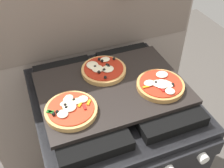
# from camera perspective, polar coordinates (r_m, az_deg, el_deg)

# --- Properties ---
(kitchen_backsplash) EXTENTS (1.10, 0.09, 1.55)m
(kitchen_backsplash) POSITION_cam_1_polar(r_m,az_deg,el_deg) (1.32, -5.23, 4.33)
(kitchen_backsplash) COLOR gray
(kitchen_backsplash) RESTS_ON ground_plane
(stove) EXTENTS (0.60, 0.64, 0.90)m
(stove) POSITION_cam_1_polar(r_m,az_deg,el_deg) (1.35, 0.03, -15.50)
(stove) COLOR black
(stove) RESTS_ON ground_plane
(baking_tray) EXTENTS (0.54, 0.38, 0.02)m
(baking_tray) POSITION_cam_1_polar(r_m,az_deg,el_deg) (1.00, 0.00, -0.78)
(baking_tray) COLOR black
(baking_tray) RESTS_ON stove
(pizza_left) EXTENTS (0.18, 0.18, 0.03)m
(pizza_left) POSITION_cam_1_polar(r_m,az_deg,el_deg) (0.90, -8.80, -5.38)
(pizza_left) COLOR tan
(pizza_left) RESTS_ON baking_tray
(pizza_right) EXTENTS (0.18, 0.18, 0.03)m
(pizza_right) POSITION_cam_1_polar(r_m,az_deg,el_deg) (0.99, 10.38, -0.15)
(pizza_right) COLOR #C18947
(pizza_right) RESTS_ON baking_tray
(pizza_center) EXTENTS (0.18, 0.18, 0.03)m
(pizza_center) POSITION_cam_1_polar(r_m,az_deg,el_deg) (1.05, -1.85, 3.18)
(pizza_center) COLOR tan
(pizza_center) RESTS_ON baking_tray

